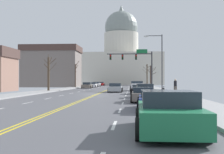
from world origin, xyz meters
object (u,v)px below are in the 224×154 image
at_px(sedan_near_04, 143,95).
at_px(pedestrian_00, 175,85).
at_px(sedan_oncoming_02, 97,84).
at_px(sedan_oncoming_03, 101,84).
at_px(sedan_near_05, 154,100).
at_px(sedan_oncoming_01, 93,85).
at_px(sedan_near_03, 145,91).
at_px(sedan_near_02, 139,90).
at_px(sedan_near_06, 168,113).
at_px(sedan_near_01, 115,88).
at_px(street_lamp_right, 159,57).
at_px(signal_gantry, 136,60).
at_px(bicycle_parked, 164,91).
at_px(pickup_truck_near_00, 137,86).
at_px(sedan_oncoming_00, 87,85).

bearing_deg(sedan_near_04, pedestrian_00, 69.45).
xyz_separation_m(sedan_oncoming_02, sedan_oncoming_03, (0.02, 11.44, -0.04)).
bearing_deg(pedestrian_00, sedan_oncoming_03, 104.32).
xyz_separation_m(sedan_near_05, sedan_oncoming_01, (-10.53, 52.60, 0.03)).
xyz_separation_m(sedan_near_03, sedan_near_05, (0.03, -11.85, -0.08)).
distance_m(sedan_oncoming_03, pedestrian_00, 58.39).
relative_size(sedan_near_02, sedan_near_03, 0.98).
relative_size(sedan_near_05, sedan_near_06, 1.01).
distance_m(sedan_near_01, sedan_near_02, 6.69).
height_order(sedan_near_03, pedestrian_00, pedestrian_00).
xyz_separation_m(sedan_near_03, sedan_oncoming_03, (-10.75, 61.90, -0.06)).
relative_size(street_lamp_right, sedan_near_05, 1.67).
xyz_separation_m(street_lamp_right, pedestrian_00, (1.23, -6.03, -3.66)).
distance_m(street_lamp_right, sedan_oncoming_02, 41.49).
xyz_separation_m(sedan_near_01, pedestrian_00, (7.24, -7.49, 0.48)).
bearing_deg(sedan_near_02, sedan_near_04, -89.75).
xyz_separation_m(sedan_near_01, sedan_near_06, (3.46, -31.96, 0.03)).
bearing_deg(sedan_near_03, sedan_near_02, 93.53).
bearing_deg(street_lamp_right, signal_gantry, 105.10).
height_order(signal_gantry, sedan_near_05, signal_gantry).
height_order(sedan_oncoming_02, bicycle_parked, sedan_oncoming_02).
distance_m(street_lamp_right, sedan_near_05, 23.70).
distance_m(signal_gantry, street_lamp_right, 11.75).
bearing_deg(bicycle_parked, pickup_truck_near_00, 101.80).
distance_m(pickup_truck_near_00, sedan_near_01, 6.79).
relative_size(sedan_near_01, sedan_near_06, 1.02).
distance_m(pickup_truck_near_00, sedan_near_02, 11.94).
xyz_separation_m(signal_gantry, sedan_near_03, (0.59, -22.70, -4.52)).
distance_m(sedan_near_04, sedan_oncoming_03, 68.21).
bearing_deg(sedan_oncoming_01, sedan_oncoming_02, 91.61).
bearing_deg(pedestrian_00, sedan_near_05, -102.03).
bearing_deg(signal_gantry, pedestrian_00, -76.14).
bearing_deg(pedestrian_00, sedan_near_06, -98.78).
bearing_deg(sedan_oncoming_03, signal_gantry, -75.48).
xyz_separation_m(signal_gantry, sedan_near_06, (0.51, -41.84, -4.50)).
bearing_deg(sedan_oncoming_00, sedan_near_02, -68.26).
xyz_separation_m(sedan_near_06, pedestrian_00, (3.78, 24.47, 0.45)).
xyz_separation_m(sedan_near_05, sedan_oncoming_03, (-10.78, 73.75, 0.02)).
bearing_deg(signal_gantry, sedan_oncoming_00, 135.87).
height_order(sedan_near_05, sedan_oncoming_03, sedan_oncoming_03).
relative_size(sedan_near_04, sedan_oncoming_00, 1.02).
height_order(signal_gantry, sedan_near_02, signal_gantry).
height_order(pickup_truck_near_00, sedan_near_02, pickup_truck_near_00).
bearing_deg(sedan_near_04, signal_gantry, 90.45).
distance_m(sedan_near_03, pedestrian_00, 6.50).
bearing_deg(sedan_oncoming_00, signal_gantry, -44.13).
height_order(street_lamp_right, sedan_near_04, street_lamp_right).
relative_size(sedan_near_02, pedestrian_00, 2.61).
bearing_deg(pickup_truck_near_00, street_lamp_right, -68.86).
height_order(sedan_near_04, sedan_oncoming_01, sedan_oncoming_01).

